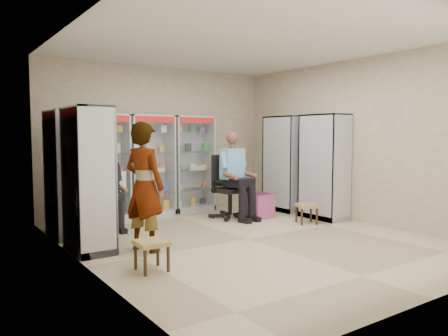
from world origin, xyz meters
TOP-DOWN VIEW (x-y plane):
  - floor at (0.00, 0.00)m, footprint 6.00×6.00m
  - room_shell at (0.00, 0.00)m, footprint 5.02×6.02m
  - cabinet_back_left at (-1.30, 2.73)m, footprint 0.90×0.50m
  - cabinet_back_mid at (-0.35, 2.73)m, footprint 0.90×0.50m
  - cabinet_back_right at (0.60, 2.73)m, footprint 0.90×0.50m
  - cabinet_right_far at (2.23, 1.60)m, footprint 0.90×0.50m
  - cabinet_right_near at (2.23, 0.50)m, footprint 0.90×0.50m
  - cabinet_left_far at (-2.23, 1.80)m, footprint 0.90×0.50m
  - cabinet_left_near at (-2.23, 0.70)m, footprint 0.90×0.50m
  - wooden_chair at (-1.55, 2.00)m, footprint 0.42×0.42m
  - seated_customer at (-1.55, 1.95)m, footprint 0.44×0.60m
  - office_chair at (0.77, 1.55)m, footprint 0.75×0.75m
  - seated_shopkeeper at (0.77, 1.50)m, footprint 0.60×0.77m
  - pink_trunk at (1.23, 1.27)m, footprint 0.55×0.53m
  - tea_glass at (1.18, 1.32)m, footprint 0.07×0.07m
  - woven_stool_a at (1.61, 0.34)m, footprint 0.47×0.47m
  - woven_stool_b at (-1.90, -0.59)m, footprint 0.37×0.37m
  - standing_man at (-1.58, 0.30)m, footprint 0.65×0.77m

SIDE VIEW (x-z plane):
  - floor at x=0.00m, z-range 0.00..0.00m
  - woven_stool_a at x=1.61m, z-range 0.00..0.35m
  - woven_stool_b at x=-1.90m, z-range 0.00..0.36m
  - pink_trunk at x=1.23m, z-range 0.00..0.47m
  - wooden_chair at x=-1.55m, z-range 0.00..0.94m
  - tea_glass at x=1.18m, z-range 0.47..0.58m
  - office_chair at x=0.77m, z-range 0.00..1.23m
  - seated_customer at x=-1.55m, z-range 0.00..1.34m
  - seated_shopkeeper at x=0.77m, z-range 0.00..1.56m
  - standing_man at x=-1.58m, z-range 0.00..1.79m
  - cabinet_back_left at x=-1.30m, z-range 0.00..2.00m
  - cabinet_back_mid at x=-0.35m, z-range 0.00..2.00m
  - cabinet_back_right at x=0.60m, z-range 0.00..2.00m
  - cabinet_right_far at x=2.23m, z-range 0.00..2.00m
  - cabinet_right_near at x=2.23m, z-range 0.00..2.00m
  - cabinet_left_far at x=-2.23m, z-range 0.00..2.00m
  - cabinet_left_near at x=-2.23m, z-range 0.00..2.00m
  - room_shell at x=0.00m, z-range 0.46..3.47m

